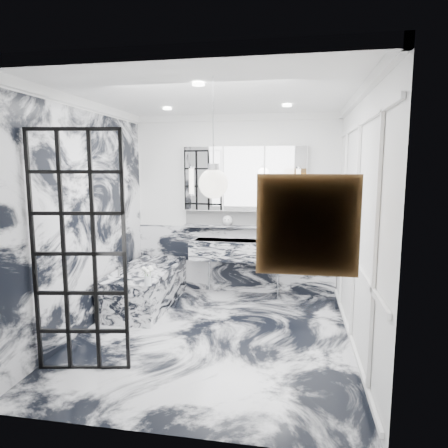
% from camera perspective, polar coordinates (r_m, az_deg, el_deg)
% --- Properties ---
extents(floor, '(3.60, 3.60, 0.00)m').
position_cam_1_polar(floor, '(4.95, -1.66, -15.70)').
color(floor, silver).
rests_on(floor, ground).
extents(ceiling, '(3.60, 3.60, 0.00)m').
position_cam_1_polar(ceiling, '(4.60, -1.81, 18.14)').
color(ceiling, white).
rests_on(ceiling, wall_back).
extents(wall_back, '(3.60, 0.00, 3.60)m').
position_cam_1_polar(wall_back, '(6.33, 1.62, 2.71)').
color(wall_back, white).
rests_on(wall_back, floor).
extents(wall_front, '(3.60, 0.00, 3.60)m').
position_cam_1_polar(wall_front, '(2.86, -9.17, -4.18)').
color(wall_front, white).
rests_on(wall_front, floor).
extents(wall_left, '(0.00, 3.60, 3.60)m').
position_cam_1_polar(wall_left, '(5.14, -19.47, 0.95)').
color(wall_left, white).
rests_on(wall_left, floor).
extents(wall_right, '(0.00, 3.60, 3.60)m').
position_cam_1_polar(wall_right, '(4.52, 18.53, 0.07)').
color(wall_right, white).
rests_on(wall_right, floor).
extents(marble_clad_back, '(3.18, 0.05, 1.05)m').
position_cam_1_polar(marble_clad_back, '(6.45, 1.55, -5.08)').
color(marble_clad_back, silver).
rests_on(marble_clad_back, floor).
extents(marble_clad_left, '(0.02, 3.56, 2.68)m').
position_cam_1_polar(marble_clad_left, '(5.14, -19.30, 0.29)').
color(marble_clad_left, silver).
rests_on(marble_clad_left, floor).
extents(panel_molding, '(0.03, 3.40, 2.30)m').
position_cam_1_polar(panel_molding, '(4.53, 18.23, -1.18)').
color(panel_molding, white).
rests_on(panel_molding, floor).
extents(soap_bottle_a, '(0.10, 0.10, 0.22)m').
position_cam_1_polar(soap_bottle_a, '(6.20, 8.63, 0.64)').
color(soap_bottle_a, '#8C5919').
rests_on(soap_bottle_a, ledge).
extents(soap_bottle_b, '(0.07, 0.08, 0.16)m').
position_cam_1_polar(soap_bottle_b, '(6.21, 6.35, 0.40)').
color(soap_bottle_b, '#4C4C51').
rests_on(soap_bottle_b, ledge).
extents(soap_bottle_c, '(0.14, 0.14, 0.16)m').
position_cam_1_polar(soap_bottle_c, '(6.20, 10.67, 0.33)').
color(soap_bottle_c, silver).
rests_on(soap_bottle_c, ledge).
extents(face_pot, '(0.16, 0.16, 0.16)m').
position_cam_1_polar(face_pot, '(6.29, 0.50, 0.51)').
color(face_pot, white).
rests_on(face_pot, ledge).
extents(amber_bottle, '(0.04, 0.04, 0.10)m').
position_cam_1_polar(amber_bottle, '(6.21, 7.84, 0.10)').
color(amber_bottle, '#8C5919').
rests_on(amber_bottle, ledge).
extents(flower_vase, '(0.09, 0.09, 0.12)m').
position_cam_1_polar(flower_vase, '(5.06, -10.82, -7.97)').
color(flower_vase, silver).
rests_on(flower_vase, bathtub).
extents(crittall_door, '(0.87, 0.19, 2.35)m').
position_cam_1_polar(crittall_door, '(4.10, -20.00, -4.01)').
color(crittall_door, black).
rests_on(crittall_door, floor).
extents(artwork, '(0.57, 0.06, 0.57)m').
position_cam_1_polar(artwork, '(2.70, 11.82, -0.16)').
color(artwork, '#B77812').
rests_on(artwork, wall_front).
extents(pendant_light, '(0.26, 0.26, 0.26)m').
position_cam_1_polar(pendant_light, '(3.43, -1.52, 5.78)').
color(pendant_light, white).
rests_on(pendant_light, ceiling).
extents(trough_sink, '(1.60, 0.45, 0.30)m').
position_cam_1_polar(trough_sink, '(6.17, 2.64, -3.74)').
color(trough_sink, silver).
rests_on(trough_sink, wall_back).
extents(ledge, '(1.90, 0.14, 0.04)m').
position_cam_1_polar(ledge, '(6.27, 2.85, -0.39)').
color(ledge, silver).
rests_on(ledge, wall_back).
extents(subway_tile, '(1.90, 0.03, 0.23)m').
position_cam_1_polar(subway_tile, '(6.31, 2.93, 0.90)').
color(subway_tile, white).
rests_on(subway_tile, wall_back).
extents(mirror_cabinet, '(1.90, 0.16, 1.00)m').
position_cam_1_polar(mirror_cabinet, '(6.21, 2.91, 6.48)').
color(mirror_cabinet, white).
rests_on(mirror_cabinet, wall_back).
extents(sconce_left, '(0.07, 0.07, 0.40)m').
position_cam_1_polar(sconce_left, '(6.27, -4.70, 6.11)').
color(sconce_left, white).
rests_on(sconce_left, mirror_cabinet).
extents(sconce_right, '(0.07, 0.07, 0.40)m').
position_cam_1_polar(sconce_right, '(6.07, 10.54, 5.93)').
color(sconce_right, white).
rests_on(sconce_right, mirror_cabinet).
extents(bathtub, '(0.75, 1.65, 0.55)m').
position_cam_1_polar(bathtub, '(5.98, -11.09, -8.77)').
color(bathtub, silver).
rests_on(bathtub, floor).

